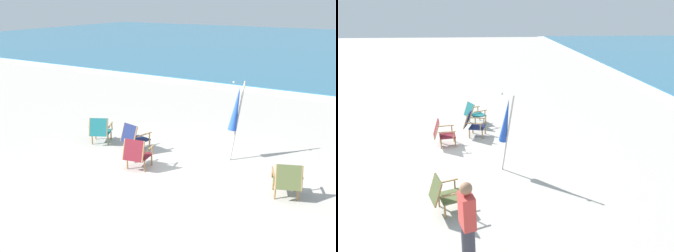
{
  "view_description": "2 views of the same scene",
  "coord_description": "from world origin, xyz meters",
  "views": [
    {
      "loc": [
        4.25,
        -7.26,
        4.04
      ],
      "look_at": [
        -0.82,
        1.12,
        0.85
      ],
      "focal_mm": 42.0,
      "sensor_mm": 36.0,
      "label": 1
    },
    {
      "loc": [
        8.51,
        1.24,
        4.07
      ],
      "look_at": [
        -0.82,
        1.94,
        0.67
      ],
      "focal_mm": 35.0,
      "sensor_mm": 36.0,
      "label": 2
    }
  ],
  "objects": [
    {
      "name": "person_near_chairs",
      "position": [
        4.22,
        0.96,
        0.84
      ],
      "size": [
        0.39,
        0.3,
        1.63
      ],
      "color": "#383842",
      "rests_on": "ground"
    },
    {
      "name": "beach_chair_front_right",
      "position": [
        -2.99,
        0.91,
        0.43
      ],
      "size": [
        0.83,
        0.87,
        0.81
      ],
      "color": "#196066",
      "rests_on": "ground"
    },
    {
      "name": "beach_chair_back_right",
      "position": [
        2.53,
        0.4,
        0.43
      ],
      "size": [
        0.78,
        0.83,
        0.82
      ],
      "color": "#515B33",
      "rests_on": "ground"
    },
    {
      "name": "beach_chair_front_left",
      "position": [
        -1.03,
        -0.02,
        0.43
      ],
      "size": [
        0.68,
        0.75,
        0.82
      ],
      "color": "maroon",
      "rests_on": "ground"
    },
    {
      "name": "beach_chair_mid_center",
      "position": [
        -1.78,
        0.91,
        0.43
      ],
      "size": [
        0.7,
        0.78,
        0.82
      ],
      "color": "#19234C",
      "rests_on": "ground"
    },
    {
      "name": "umbrella_furled_blue",
      "position": [
        0.78,
        1.82,
        1.38
      ],
      "size": [
        0.41,
        0.45,
        2.11
      ],
      "color": "#B7B2A8",
      "rests_on": "ground"
    },
    {
      "name": "ground_plane",
      "position": [
        0.0,
        0.0,
        0.0
      ],
      "size": [
        80.0,
        80.0,
        0.0
      ],
      "primitive_type": "plane",
      "color": "#B2AAA0"
    }
  ]
}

